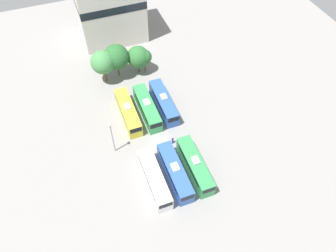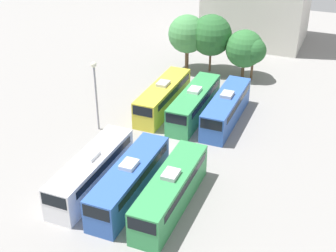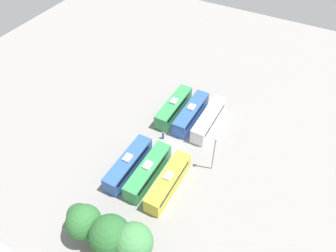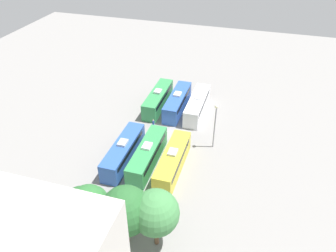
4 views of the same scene
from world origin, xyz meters
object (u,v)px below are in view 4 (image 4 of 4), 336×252
worker_person (153,124)px  tree_0 (156,213)px  bus_4 (147,155)px  bus_1 (177,102)px  bus_3 (173,161)px  tree_2 (88,206)px  bus_0 (197,105)px  tree_1 (126,211)px  tree_3 (80,200)px  bus_5 (124,151)px  bus_2 (158,99)px  light_pole (215,119)px

worker_person → tree_0: tree_0 is taller
bus_4 → bus_1: bearing=-90.7°
bus_1 → worker_person: bearing=71.9°
bus_3 → tree_2: 14.20m
bus_0 → tree_1: tree_1 is taller
tree_1 → tree_3: 6.10m
bus_4 → tree_3: bearing=73.8°
bus_5 → tree_0: tree_0 is taller
bus_1 → tree_1: 29.16m
bus_1 → tree_1: (-2.17, 28.88, 3.42)m
worker_person → tree_3: (1.51, 21.15, 3.20)m
bus_1 → bus_0: bearing=179.8°
bus_0 → bus_5: size_ratio=1.00×
bus_3 → tree_0: tree_0 is taller
bus_0 → worker_person: 9.20m
bus_0 → tree_1: bearing=87.0°
tree_2 → bus_5: bearing=-84.0°
bus_2 → light_pole: bearing=142.9°
bus_1 → tree_2: tree_2 is taller
bus_0 → bus_3: (0.03, 15.99, 0.00)m
bus_1 → tree_3: tree_3 is taller
tree_3 → bus_1: bearing=-97.7°
bus_2 → tree_1: tree_1 is taller
bus_0 → tree_3: bearing=75.1°
tree_1 → tree_3: bearing=-7.4°
worker_person → tree_1: tree_1 is taller
tree_2 → bus_2: bearing=-87.5°
tree_2 → tree_0: bearing=-177.2°
bus_1 → bus_5: bearing=76.6°
bus_1 → bus_5: 16.44m
bus_5 → tree_0: (-9.10, 12.21, 3.39)m
tree_0 → tree_2: tree_0 is taller
bus_2 → tree_3: 28.20m
bus_0 → bus_3: same height
bus_4 → tree_3: 13.09m
worker_person → tree_3: 21.44m
bus_3 → tree_2: size_ratio=1.73×
bus_4 → bus_5: size_ratio=1.00×
bus_2 → light_pole: size_ratio=1.44×
bus_2 → bus_0: bearing=180.0°
bus_0 → tree_1: (1.52, 28.87, 3.42)m
worker_person → tree_2: size_ratio=0.27×
bus_2 → bus_5: 15.98m
bus_3 → worker_person: (5.94, -9.04, -0.87)m
tree_2 → bus_4: bearing=-100.1°
bus_0 → bus_1: size_ratio=1.00×
bus_4 → bus_5: same height
bus_3 → tree_3: (7.45, 12.11, 2.33)m
bus_4 → tree_1: tree_1 is taller
worker_person → light_pole: 11.62m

